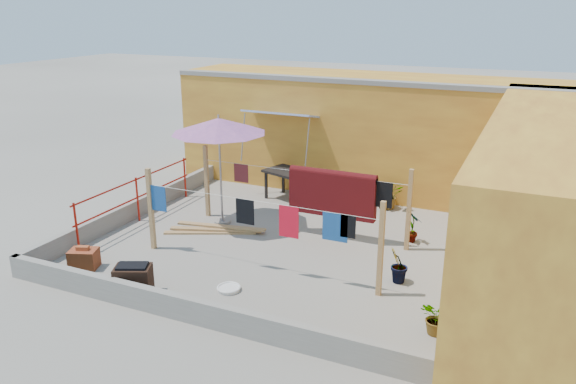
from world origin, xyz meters
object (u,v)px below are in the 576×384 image
(outdoor_table, at_px, (295,175))
(brick_stack, at_px, (84,258))
(plant_back_a, at_px, (389,195))
(patio_umbrella, at_px, (219,126))
(white_basin, at_px, (229,288))
(green_hose, at_px, (475,227))
(water_jug_b, at_px, (471,235))
(brazier, at_px, (133,280))
(water_jug_a, at_px, (466,247))

(outdoor_table, xyz_separation_m, brick_stack, (-2.23, -5.45, -0.53))
(plant_back_a, bearing_deg, patio_umbrella, -141.69)
(white_basin, bearing_deg, brick_stack, -173.16)
(green_hose, bearing_deg, patio_umbrella, -158.99)
(water_jug_b, distance_m, plant_back_a, 2.61)
(brick_stack, distance_m, plant_back_a, 7.56)
(white_basin, distance_m, water_jug_b, 5.65)
(white_basin, relative_size, plant_back_a, 0.61)
(brick_stack, xyz_separation_m, water_jug_b, (6.87, 4.59, -0.06))
(outdoor_table, xyz_separation_m, water_jug_b, (4.65, -0.86, -0.59))
(green_hose, relative_size, plant_back_a, 0.70)
(outdoor_table, relative_size, green_hose, 3.65)
(white_basin, distance_m, plant_back_a, 5.80)
(brick_stack, relative_size, white_basin, 1.42)
(green_hose, bearing_deg, water_jug_b, -90.00)
(outdoor_table, bearing_deg, white_basin, -80.10)
(outdoor_table, bearing_deg, brazier, -96.02)
(patio_umbrella, height_order, outdoor_table, patio_umbrella)
(brazier, relative_size, plant_back_a, 1.03)
(patio_umbrella, bearing_deg, green_hose, 21.01)
(patio_umbrella, height_order, plant_back_a, patio_umbrella)
(brick_stack, distance_m, brazier, 1.67)
(brick_stack, height_order, plant_back_a, plant_back_a)
(white_basin, height_order, green_hose, white_basin)
(brick_stack, xyz_separation_m, brazier, (1.60, -0.45, 0.08))
(water_jug_a, bearing_deg, brazier, -140.57)
(outdoor_table, bearing_deg, green_hose, -0.32)
(brazier, bearing_deg, white_basin, 28.56)
(brick_stack, xyz_separation_m, plant_back_a, (4.66, 5.95, 0.17))
(water_jug_b, bearing_deg, brazier, -136.31)
(brick_stack, height_order, water_jug_a, brick_stack)
(water_jug_a, xyz_separation_m, plant_back_a, (-2.22, 2.07, 0.23))
(brick_stack, height_order, brazier, brazier)
(brick_stack, distance_m, water_jug_a, 7.90)
(brick_stack, bearing_deg, brazier, -15.58)
(green_hose, bearing_deg, outdoor_table, 179.68)
(brazier, xyz_separation_m, white_basin, (1.51, 0.82, -0.24))
(white_basin, distance_m, water_jug_a, 5.15)
(brick_stack, distance_m, water_jug_b, 8.26)
(brazier, bearing_deg, outdoor_table, 83.98)
(outdoor_table, xyz_separation_m, green_hose, (4.65, -0.03, -0.69))
(brazier, relative_size, white_basin, 1.69)
(patio_umbrella, relative_size, water_jug_b, 8.45)
(brazier, height_order, green_hose, brazier)
(outdoor_table, height_order, water_jug_a, outdoor_table)
(brazier, distance_m, plant_back_a, 7.09)
(brazier, bearing_deg, brick_stack, 164.42)
(patio_umbrella, height_order, water_jug_b, patio_umbrella)
(plant_back_a, bearing_deg, water_jug_b, -31.64)
(outdoor_table, height_order, water_jug_b, outdoor_table)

